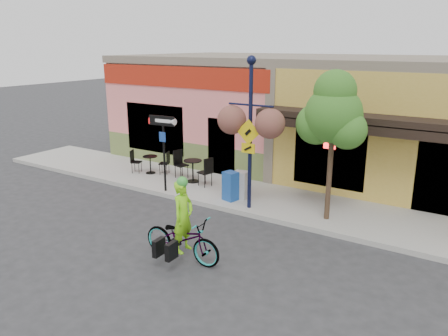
# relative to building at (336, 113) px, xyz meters

# --- Properties ---
(ground) EXTENTS (90.00, 90.00, 0.00)m
(ground) POSITION_rel_building_xyz_m (0.00, -7.50, -2.25)
(ground) COLOR #2D2D30
(ground) RESTS_ON ground
(sidewalk) EXTENTS (24.00, 3.00, 0.15)m
(sidewalk) POSITION_rel_building_xyz_m (0.00, -5.50, -2.17)
(sidewalk) COLOR #9E9B93
(sidewalk) RESTS_ON ground
(curb) EXTENTS (24.00, 0.12, 0.15)m
(curb) POSITION_rel_building_xyz_m (0.00, -6.95, -2.17)
(curb) COLOR #A8A59E
(curb) RESTS_ON ground
(building) EXTENTS (18.20, 8.20, 4.50)m
(building) POSITION_rel_building_xyz_m (0.00, 0.00, 0.00)
(building) COLOR #F57B79
(building) RESTS_ON ground
(bicycle) EXTENTS (2.10, 0.79, 1.09)m
(bicycle) POSITION_rel_building_xyz_m (-0.21, -10.15, -1.70)
(bicycle) COLOR maroon
(bicycle) RESTS_ON ground
(cyclist_rider) EXTENTS (0.43, 0.64, 1.73)m
(cyclist_rider) POSITION_rel_building_xyz_m (-0.16, -10.15, -1.39)
(cyclist_rider) COLOR #84E217
(cyclist_rider) RESTS_ON ground
(lamp_post) EXTENTS (1.46, 0.61, 4.54)m
(lamp_post) POSITION_rel_building_xyz_m (-0.38, -6.60, 0.17)
(lamp_post) COLOR #101433
(lamp_post) RESTS_ON sidewalk
(one_way_sign) EXTENTS (1.01, 0.30, 2.59)m
(one_way_sign) POSITION_rel_building_xyz_m (-3.56, -6.76, -0.81)
(one_way_sign) COLOR black
(one_way_sign) RESTS_ON sidewalk
(cafe_set_left) EXTENTS (1.66, 1.26, 0.90)m
(cafe_set_left) POSITION_rel_building_xyz_m (-5.40, -5.45, -1.65)
(cafe_set_left) COLOR black
(cafe_set_left) RESTS_ON sidewalk
(cafe_set_right) EXTENTS (1.92, 1.27, 1.06)m
(cafe_set_right) POSITION_rel_building_xyz_m (-3.36, -5.45, -1.57)
(cafe_set_right) COLOR black
(cafe_set_right) RESTS_ON sidewalk
(newspaper_box_blue) EXTENTS (0.50, 0.47, 0.93)m
(newspaper_box_blue) POSITION_rel_building_xyz_m (-1.21, -6.35, -1.63)
(newspaper_box_blue) COLOR #1A4A9D
(newspaper_box_blue) RESTS_ON sidewalk
(newspaper_box_grey) EXTENTS (0.47, 0.44, 0.90)m
(newspaper_box_grey) POSITION_rel_building_xyz_m (-1.02, -6.02, -1.65)
(newspaper_box_grey) COLOR #B3B3B3
(newspaper_box_grey) RESTS_ON sidewalk
(street_tree) EXTENTS (1.89, 1.89, 4.25)m
(street_tree) POSITION_rel_building_xyz_m (1.94, -6.19, 0.03)
(street_tree) COLOR #3D7A26
(street_tree) RESTS_ON sidewalk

